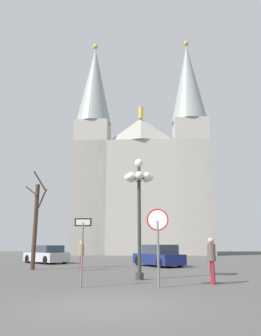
{
  "coord_description": "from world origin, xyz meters",
  "views": [
    {
      "loc": [
        0.55,
        -8.69,
        1.54
      ],
      "look_at": [
        0.91,
        20.99,
        8.47
      ],
      "focal_mm": 34.69,
      "sensor_mm": 36.0,
      "label": 1
    }
  ],
  "objects_px": {
    "bare_tree": "(35,223)",
    "pedestrian_walking": "(81,252)",
    "pedestrian_standing": "(212,256)",
    "one_way_arrow_sign": "(82,243)",
    "cathedral": "(142,183)",
    "parked_car_far_silver": "(46,255)",
    "parked_car_near_navy": "(159,256)",
    "stop_sign": "(158,231)",
    "street_lamp": "(139,191)"
  },
  "relations": [
    {
      "from": "stop_sign",
      "to": "one_way_arrow_sign",
      "type": "distance_m",
      "value": 2.83
    },
    {
      "from": "cathedral",
      "to": "one_way_arrow_sign",
      "type": "height_order",
      "value": "cathedral"
    },
    {
      "from": "bare_tree",
      "to": "parked_car_far_silver",
      "type": "xyz_separation_m",
      "value": [
        -0.77,
        6.55,
        -2.15
      ]
    },
    {
      "from": "street_lamp",
      "to": "bare_tree",
      "type": "height_order",
      "value": "bare_tree"
    },
    {
      "from": "pedestrian_standing",
      "to": "cathedral",
      "type": "bearing_deg",
      "value": 91.56
    },
    {
      "from": "pedestrian_standing",
      "to": "one_way_arrow_sign",
      "type": "bearing_deg",
      "value": -169.61
    },
    {
      "from": "bare_tree",
      "to": "one_way_arrow_sign",
      "type": "bearing_deg",
      "value": -63.8
    },
    {
      "from": "street_lamp",
      "to": "parked_car_near_navy",
      "type": "height_order",
      "value": "street_lamp"
    },
    {
      "from": "street_lamp",
      "to": "bare_tree",
      "type": "bearing_deg",
      "value": 137.93
    },
    {
      "from": "cathedral",
      "to": "bare_tree",
      "type": "bearing_deg",
      "value": -105.64
    },
    {
      "from": "one_way_arrow_sign",
      "to": "pedestrian_walking",
      "type": "distance_m",
      "value": 7.76
    },
    {
      "from": "stop_sign",
      "to": "bare_tree",
      "type": "height_order",
      "value": "bare_tree"
    },
    {
      "from": "stop_sign",
      "to": "parked_car_far_silver",
      "type": "bearing_deg",
      "value": 117.25
    },
    {
      "from": "stop_sign",
      "to": "street_lamp",
      "type": "xyz_separation_m",
      "value": [
        -0.59,
        2.6,
        1.94
      ]
    },
    {
      "from": "bare_tree",
      "to": "pedestrian_walking",
      "type": "relative_size",
      "value": 3.52
    },
    {
      "from": "one_way_arrow_sign",
      "to": "street_lamp",
      "type": "distance_m",
      "value": 4.15
    },
    {
      "from": "bare_tree",
      "to": "pedestrian_standing",
      "type": "bearing_deg",
      "value": -39.02
    },
    {
      "from": "pedestrian_walking",
      "to": "pedestrian_standing",
      "type": "relative_size",
      "value": 0.96
    },
    {
      "from": "street_lamp",
      "to": "parked_car_far_silver",
      "type": "xyz_separation_m",
      "value": [
        -7.04,
        12.21,
        -3.28
      ]
    },
    {
      "from": "bare_tree",
      "to": "pedestrian_standing",
      "type": "height_order",
      "value": "bare_tree"
    },
    {
      "from": "stop_sign",
      "to": "pedestrian_walking",
      "type": "height_order",
      "value": "stop_sign"
    },
    {
      "from": "bare_tree",
      "to": "pedestrian_walking",
      "type": "height_order",
      "value": "bare_tree"
    },
    {
      "from": "pedestrian_standing",
      "to": "stop_sign",
      "type": "bearing_deg",
      "value": -157.4
    },
    {
      "from": "parked_car_near_navy",
      "to": "pedestrian_walking",
      "type": "distance_m",
      "value": 6.04
    },
    {
      "from": "pedestrian_standing",
      "to": "parked_car_far_silver",
      "type": "bearing_deg",
      "value": 125.27
    },
    {
      "from": "parked_car_far_silver",
      "to": "pedestrian_standing",
      "type": "relative_size",
      "value": 2.39
    },
    {
      "from": "one_way_arrow_sign",
      "to": "pedestrian_walking",
      "type": "xyz_separation_m",
      "value": [
        -1.06,
        7.66,
        -0.55
      ]
    },
    {
      "from": "street_lamp",
      "to": "parked_car_near_navy",
      "type": "distance_m",
      "value": 9.28
    },
    {
      "from": "stop_sign",
      "to": "parked_car_near_navy",
      "type": "distance_m",
      "value": 11.25
    },
    {
      "from": "cathedral",
      "to": "street_lamp",
      "type": "relative_size",
      "value": 6.08
    },
    {
      "from": "one_way_arrow_sign",
      "to": "parked_car_far_silver",
      "type": "distance_m",
      "value": 15.61
    },
    {
      "from": "parked_car_far_silver",
      "to": "parked_car_near_navy",
      "type": "bearing_deg",
      "value": -22.97
    },
    {
      "from": "stop_sign",
      "to": "pedestrian_standing",
      "type": "xyz_separation_m",
      "value": [
        2.2,
        0.92,
        -0.92
      ]
    },
    {
      "from": "parked_car_near_navy",
      "to": "parked_car_far_silver",
      "type": "height_order",
      "value": "parked_car_near_navy"
    },
    {
      "from": "bare_tree",
      "to": "pedestrian_standing",
      "type": "xyz_separation_m",
      "value": [
        9.06,
        -7.34,
        -1.73
      ]
    },
    {
      "from": "parked_car_near_navy",
      "to": "pedestrian_walking",
      "type": "relative_size",
      "value": 2.63
    },
    {
      "from": "parked_car_near_navy",
      "to": "pedestrian_walking",
      "type": "bearing_deg",
      "value": -144.96
    },
    {
      "from": "stop_sign",
      "to": "parked_car_near_navy",
      "type": "height_order",
      "value": "stop_sign"
    },
    {
      "from": "street_lamp",
      "to": "cathedral",
      "type": "bearing_deg",
      "value": 87.01
    },
    {
      "from": "one_way_arrow_sign",
      "to": "street_lamp",
      "type": "height_order",
      "value": "street_lamp"
    },
    {
      "from": "parked_car_far_silver",
      "to": "pedestrian_standing",
      "type": "xyz_separation_m",
      "value": [
        9.83,
        -13.9,
        0.42
      ]
    },
    {
      "from": "street_lamp",
      "to": "pedestrian_walking",
      "type": "distance_m",
      "value": 6.69
    },
    {
      "from": "street_lamp",
      "to": "parked_car_near_navy",
      "type": "xyz_separation_m",
      "value": [
        1.67,
        8.52,
        -3.26
      ]
    },
    {
      "from": "street_lamp",
      "to": "pedestrian_standing",
      "type": "distance_m",
      "value": 4.34
    },
    {
      "from": "street_lamp",
      "to": "pedestrian_standing",
      "type": "bearing_deg",
      "value": -31.08
    },
    {
      "from": "stop_sign",
      "to": "pedestrian_standing",
      "type": "bearing_deg",
      "value": 22.6
    },
    {
      "from": "cathedral",
      "to": "one_way_arrow_sign",
      "type": "distance_m",
      "value": 38.42
    },
    {
      "from": "pedestrian_walking",
      "to": "pedestrian_standing",
      "type": "height_order",
      "value": "pedestrian_standing"
    },
    {
      "from": "stop_sign",
      "to": "one_way_arrow_sign",
      "type": "relative_size",
      "value": 1.15
    },
    {
      "from": "one_way_arrow_sign",
      "to": "parked_car_near_navy",
      "type": "xyz_separation_m",
      "value": [
        3.88,
        11.12,
        -0.9
      ]
    }
  ]
}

